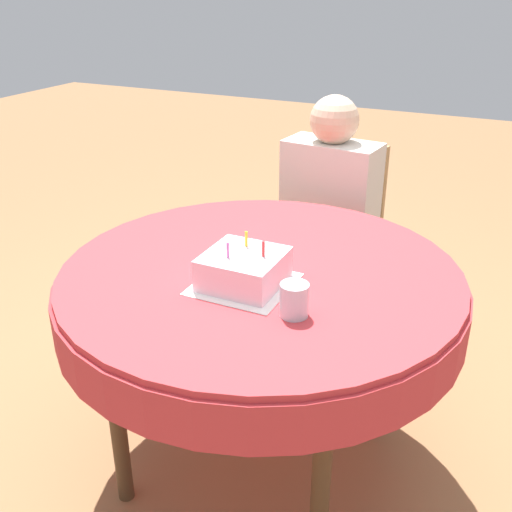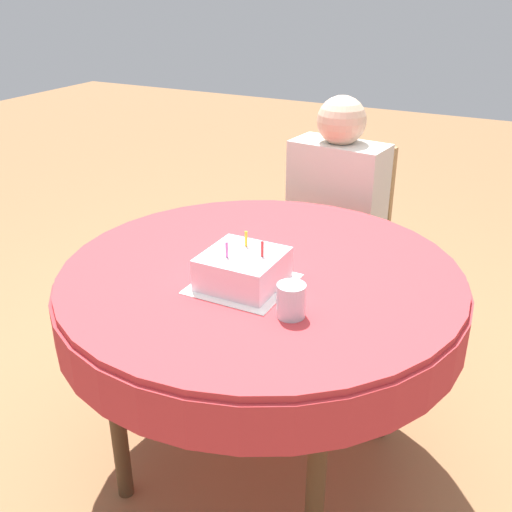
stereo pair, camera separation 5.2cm
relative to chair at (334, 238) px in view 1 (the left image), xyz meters
name	(u,v)px [view 1 (the left image)]	position (x,y,z in m)	size (l,w,h in m)	color
ground_plane	(260,461)	(0.06, -0.89, -0.48)	(12.00, 12.00, 0.00)	#8C603D
dining_table	(260,295)	(0.06, -0.89, 0.18)	(1.19, 1.19, 0.74)	#BC3338
chair	(334,238)	(0.00, 0.00, 0.00)	(0.42, 0.42, 0.88)	#A37A4C
person	(328,205)	(-0.01, -0.09, 0.19)	(0.40, 0.31, 1.10)	#DBB293
napkin	(245,284)	(0.06, -1.00, 0.27)	(0.26, 0.26, 0.00)	white
birthday_cake	(244,269)	(0.06, -1.00, 0.31)	(0.21, 0.21, 0.14)	silver
drinking_glass	(294,300)	(0.25, -1.09, 0.31)	(0.07, 0.07, 0.09)	silver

